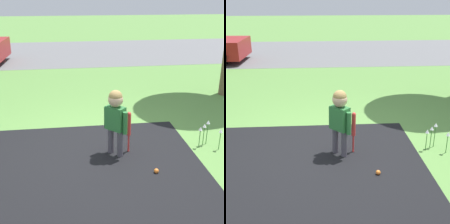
{
  "view_description": "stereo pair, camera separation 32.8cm",
  "coord_description": "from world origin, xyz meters",
  "views": [
    {
      "loc": [
        -0.36,
        -4.58,
        2.47
      ],
      "look_at": [
        0.29,
        0.22,
        0.58
      ],
      "focal_mm": 50.0,
      "sensor_mm": 36.0,
      "label": 1
    },
    {
      "loc": [
        -0.04,
        -4.61,
        2.47
      ],
      "look_at": [
        0.29,
        0.22,
        0.58
      ],
      "focal_mm": 50.0,
      "sensor_mm": 36.0,
      "label": 2
    }
  ],
  "objects": [
    {
      "name": "sports_ball",
      "position": [
        0.8,
        -0.81,
        0.04
      ],
      "size": [
        0.07,
        0.07,
        0.07
      ],
      "color": "orange",
      "rests_on": "ground"
    },
    {
      "name": "child",
      "position": [
        0.29,
        -0.18,
        0.7
      ],
      "size": [
        0.33,
        0.34,
        1.08
      ],
      "rotation": [
        0.0,
        0.0,
        -0.81
      ],
      "color": "#4C4751",
      "rests_on": "ground"
    },
    {
      "name": "street_strip",
      "position": [
        0.0,
        8.92,
        0.0
      ],
      "size": [
        40.0,
        6.0,
        0.01
      ],
      "color": "slate",
      "rests_on": "ground"
    },
    {
      "name": "flower_bed",
      "position": [
        1.87,
        -0.11,
        0.33
      ],
      "size": [
        0.36,
        0.28,
        0.44
      ],
      "color": "#38702D",
      "rests_on": "ground"
    },
    {
      "name": "baseball_bat",
      "position": [
        0.52,
        -0.12,
        0.45
      ],
      "size": [
        0.07,
        0.07,
        0.7
      ],
      "color": "red",
      "rests_on": "ground"
    },
    {
      "name": "ground_plane",
      "position": [
        0.0,
        0.0,
        0.0
      ],
      "size": [
        60.0,
        60.0,
        0.0
      ],
      "primitive_type": "plane",
      "color": "#5B8C42"
    }
  ]
}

